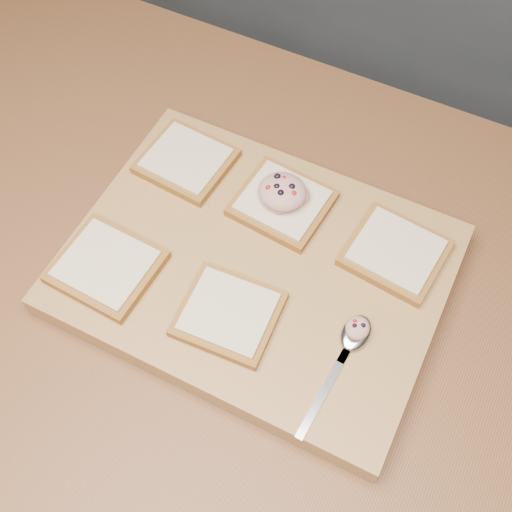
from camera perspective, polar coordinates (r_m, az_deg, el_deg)
The scene contains 11 objects.
ground at distance 1.69m, azimuth 5.91°, elevation -18.90°, with size 4.00×4.00×0.00m, color #515459.
island_counter at distance 1.25m, azimuth 7.81°, elevation -14.67°, with size 2.00×0.80×0.90m.
cutting_board at distance 0.84m, azimuth 0.00°, elevation -1.19°, with size 0.47×0.36×0.04m, color tan.
bread_far_left at distance 0.91m, azimuth -6.22°, elevation 8.42°, with size 0.12×0.11×0.02m.
bread_far_center at distance 0.86m, azimuth 2.37°, elevation 4.76°, with size 0.13×0.12×0.02m.
bread_far_right at distance 0.84m, azimuth 12.29°, elevation 0.32°, with size 0.13×0.12×0.02m.
bread_near_left at distance 0.83m, azimuth -13.15°, elevation -0.89°, with size 0.13×0.12×0.02m.
bread_near_center at distance 0.78m, azimuth -2.45°, elevation -5.14°, with size 0.12×0.11×0.02m.
tuna_salad_dollop at distance 0.84m, azimuth 2.37°, elevation 5.75°, with size 0.06×0.06×0.03m.
spoon at distance 0.77m, azimuth 8.48°, elevation -7.51°, with size 0.04×0.17×0.01m.
spoon_salad at distance 0.77m, azimuth 9.02°, elevation -6.33°, with size 0.03×0.03×0.02m.
Camera 1 is at (0.00, -0.37, 1.65)m, focal length 45.00 mm.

